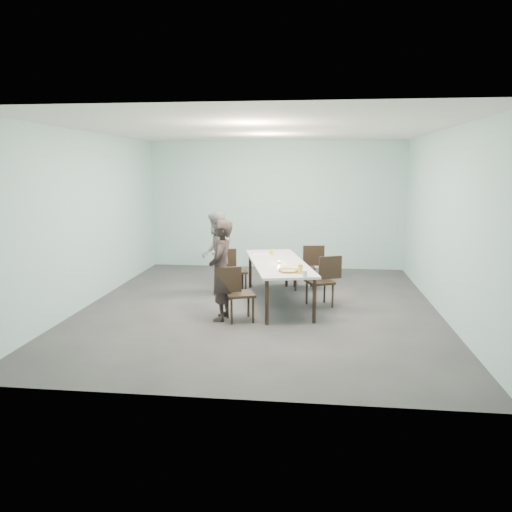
# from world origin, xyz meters

# --- Properties ---
(ground) EXTENTS (7.00, 7.00, 0.00)m
(ground) POSITION_xyz_m (0.00, 0.00, 0.00)
(ground) COLOR #333335
(ground) RESTS_ON ground
(room_shell) EXTENTS (6.02, 7.02, 3.01)m
(room_shell) POSITION_xyz_m (0.00, 0.00, 2.03)
(room_shell) COLOR #A2CCCA
(room_shell) RESTS_ON ground
(table) EXTENTS (1.47, 2.74, 0.75)m
(table) POSITION_xyz_m (0.29, 0.29, 0.69)
(table) COLOR white
(table) RESTS_ON ground
(chair_near_left) EXTENTS (0.65, 0.54, 0.87)m
(chair_near_left) POSITION_xyz_m (-0.30, -0.84, 0.50)
(chair_near_left) COLOR black
(chair_near_left) RESTS_ON ground
(chair_far_left) EXTENTS (0.65, 0.53, 0.87)m
(chair_far_left) POSITION_xyz_m (-0.64, 0.85, 0.50)
(chair_far_left) COLOR black
(chair_far_left) RESTS_ON ground
(chair_near_right) EXTENTS (0.65, 0.55, 0.87)m
(chair_near_right) POSITION_xyz_m (1.10, 0.22, 0.50)
(chair_near_right) COLOR black
(chair_near_right) RESTS_ON ground
(chair_far_right) EXTENTS (0.63, 0.47, 0.87)m
(chair_far_right) POSITION_xyz_m (0.80, 1.41, 0.50)
(chair_far_right) COLOR black
(chair_far_right) RESTS_ON ground
(diner_near) EXTENTS (0.40, 0.59, 1.59)m
(diner_near) POSITION_xyz_m (-0.53, -0.77, 0.80)
(diner_near) COLOR black
(diner_near) RESTS_ON ground
(diner_far) EXTENTS (0.67, 0.82, 1.57)m
(diner_far) POSITION_xyz_m (-0.92, 0.88, 0.78)
(diner_far) COLOR gray
(diner_far) RESTS_ON ground
(pizza) EXTENTS (0.34, 0.34, 0.04)m
(pizza) POSITION_xyz_m (0.52, -0.58, 0.77)
(pizza) COLOR white
(pizza) RESTS_ON table
(side_plate) EXTENTS (0.18, 0.18, 0.01)m
(side_plate) POSITION_xyz_m (0.57, -0.25, 0.76)
(side_plate) COLOR white
(side_plate) RESTS_ON table
(beer_glass) EXTENTS (0.08, 0.08, 0.15)m
(beer_glass) POSITION_xyz_m (0.71, -0.68, 0.82)
(beer_glass) COLOR gold
(beer_glass) RESTS_ON table
(water_tumbler) EXTENTS (0.08, 0.08, 0.09)m
(water_tumbler) POSITION_xyz_m (0.78, -0.87, 0.80)
(water_tumbler) COLOR silver
(water_tumbler) RESTS_ON table
(tealight) EXTENTS (0.06, 0.06, 0.05)m
(tealight) POSITION_xyz_m (0.32, 0.13, 0.77)
(tealight) COLOR silver
(tealight) RESTS_ON table
(amber_tumbler) EXTENTS (0.07, 0.07, 0.08)m
(amber_tumbler) POSITION_xyz_m (0.11, 1.01, 0.79)
(amber_tumbler) COLOR gold
(amber_tumbler) RESTS_ON table
(menu) EXTENTS (0.34, 0.28, 0.01)m
(menu) POSITION_xyz_m (-0.09, 1.00, 0.75)
(menu) COLOR silver
(menu) RESTS_ON table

